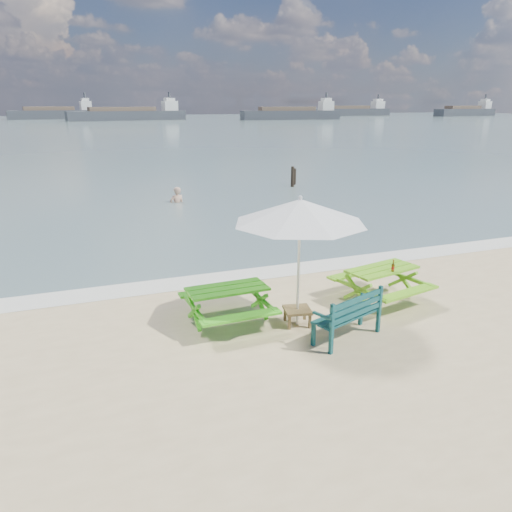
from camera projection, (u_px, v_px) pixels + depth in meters
name	position (u px, v px, depth m)	size (l,w,h in m)	color
sea	(87.00, 127.00, 84.17)	(300.00, 300.00, 0.00)	slate
foam_strip	(255.00, 274.00, 12.38)	(22.00, 0.90, 0.01)	silver
picnic_table_left	(228.00, 306.00, 9.55)	(1.58, 1.74, 0.73)	green
picnic_table_right	(381.00, 285.00, 10.62)	(1.89, 2.02, 0.74)	#62AD1A
park_bench	(347.00, 325.00, 8.95)	(1.48, 0.92, 0.87)	#104143
side_table	(297.00, 316.00, 9.55)	(0.58, 0.58, 0.32)	brown
patio_umbrella	(300.00, 211.00, 8.94)	(2.91, 2.91, 2.44)	silver
beer_bottle	(393.00, 268.00, 10.26)	(0.06, 0.06, 0.25)	#994A16
swimmer	(177.00, 207.00, 21.27)	(0.68, 0.50, 1.73)	tan
mooring_pilings	(293.00, 179.00, 25.27)	(0.56, 0.76, 1.22)	black
cargo_ships	(275.00, 113.00, 132.42)	(137.65, 31.29, 4.40)	#35383E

